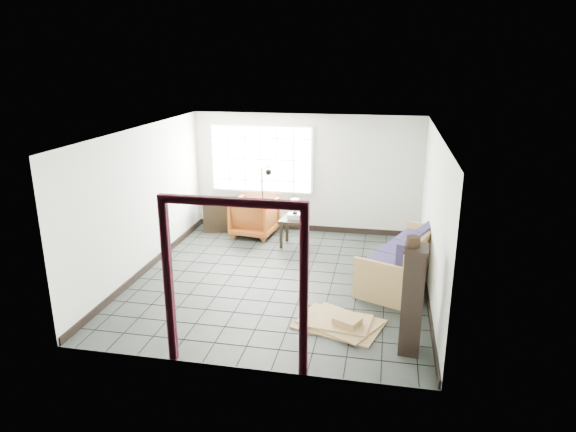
% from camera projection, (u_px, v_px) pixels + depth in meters
% --- Properties ---
extents(ground, '(5.50, 5.50, 0.00)m').
position_uv_depth(ground, '(281.00, 279.00, 9.04)').
color(ground, black).
rests_on(ground, ground).
extents(room_shell, '(5.02, 5.52, 2.61)m').
position_uv_depth(room_shell, '(281.00, 186.00, 8.57)').
color(room_shell, silver).
rests_on(room_shell, ground).
extents(window_panel, '(2.32, 0.08, 1.52)m').
position_uv_depth(window_panel, '(261.00, 159.00, 11.28)').
color(window_panel, silver).
rests_on(window_panel, ground).
extents(doorway_trim, '(1.80, 0.08, 2.20)m').
position_uv_depth(doorway_trim, '(234.00, 264.00, 6.10)').
color(doorway_trim, '#3A0D18').
rests_on(doorway_trim, ground).
extents(futon_sofa, '(1.72, 2.49, 1.03)m').
position_uv_depth(futon_sofa, '(410.00, 260.00, 8.88)').
color(futon_sofa, olive).
rests_on(futon_sofa, ground).
extents(armchair, '(0.97, 0.92, 0.90)m').
position_uv_depth(armchair, '(254.00, 215.00, 11.17)').
color(armchair, '#944615').
rests_on(armchair, ground).
extents(side_table, '(0.58, 0.58, 0.58)m').
position_uv_depth(side_table, '(294.00, 224.00, 10.51)').
color(side_table, black).
rests_on(side_table, ground).
extents(table_lamp, '(0.34, 0.34, 0.42)m').
position_uv_depth(table_lamp, '(295.00, 205.00, 10.40)').
color(table_lamp, black).
rests_on(table_lamp, side_table).
extents(projector, '(0.33, 0.27, 0.11)m').
position_uv_depth(projector, '(295.00, 216.00, 10.48)').
color(projector, silver).
rests_on(projector, side_table).
extents(floor_lamp, '(0.43, 0.43, 1.63)m').
position_uv_depth(floor_lamp, '(266.00, 200.00, 10.78)').
color(floor_lamp, black).
rests_on(floor_lamp, ground).
extents(console_shelf, '(1.01, 0.63, 0.73)m').
position_uv_depth(console_shelf, '(225.00, 214.00, 11.51)').
color(console_shelf, black).
rests_on(console_shelf, ground).
extents(tall_shelf, '(0.34, 0.42, 1.46)m').
position_uv_depth(tall_shelf, '(413.00, 299.00, 6.62)').
color(tall_shelf, black).
rests_on(tall_shelf, ground).
extents(pot, '(0.20, 0.20, 0.13)m').
position_uv_depth(pot, '(413.00, 242.00, 6.42)').
color(pot, black).
rests_on(pot, tall_shelf).
extents(open_box, '(0.92, 0.70, 0.47)m').
position_uv_depth(open_box, '(399.00, 276.00, 8.73)').
color(open_box, '#855F40').
rests_on(open_box, ground).
extents(cardboard_pile, '(1.39, 1.18, 0.17)m').
position_uv_depth(cardboard_pile, '(340.00, 323.00, 7.46)').
color(cardboard_pile, '#855F40').
rests_on(cardboard_pile, ground).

